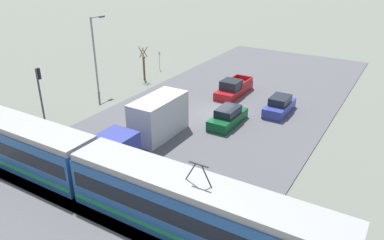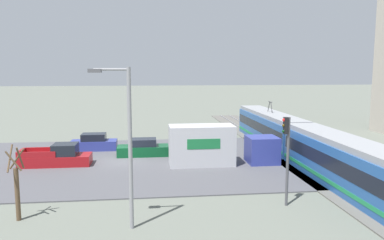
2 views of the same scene
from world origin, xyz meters
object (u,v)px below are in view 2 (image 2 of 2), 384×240
(street_tree, at_px, (17,187))
(street_lamp_near_crossing, at_px, (126,137))
(light_rail_tram, at_px, (299,142))
(sedan_car_0, at_px, (143,149))
(pickup_truck, at_px, (57,157))
(box_truck, at_px, (216,146))
(traffic_light_pole, at_px, (287,149))
(sedan_car_1, at_px, (94,143))

(street_tree, bearing_deg, street_lamp_near_crossing, 73.33)
(light_rail_tram, xyz_separation_m, sedan_car_0, (-3.13, -13.45, -0.94))
(street_tree, distance_m, street_lamp_near_crossing, 6.57)
(pickup_truck, distance_m, street_lamp_near_crossing, 14.94)
(light_rail_tram, height_order, street_tree, light_rail_tram)
(box_truck, height_order, street_lamp_near_crossing, street_lamp_near_crossing)
(street_lamp_near_crossing, bearing_deg, light_rail_tram, 131.84)
(box_truck, height_order, street_tree, street_tree)
(traffic_light_pole, relative_size, street_tree, 1.30)
(light_rail_tram, xyz_separation_m, pickup_truck, (-0.42, -20.35, -0.91))
(box_truck, relative_size, sedan_car_1, 2.06)
(box_truck, bearing_deg, sedan_car_0, -122.66)
(street_tree, relative_size, street_lamp_near_crossing, 0.50)
(sedan_car_0, relative_size, street_tree, 1.16)
(pickup_truck, bearing_deg, sedan_car_0, 111.44)
(light_rail_tram, relative_size, box_truck, 3.51)
(light_rail_tram, relative_size, sedan_car_1, 7.22)
(street_tree, bearing_deg, box_truck, 129.34)
(sedan_car_0, distance_m, street_tree, 15.36)
(pickup_truck, height_order, sedan_car_0, pickup_truck)
(sedan_car_0, bearing_deg, box_truck, -122.66)
(box_truck, relative_size, sedan_car_0, 1.95)
(box_truck, bearing_deg, street_lamp_near_crossing, -29.30)
(traffic_light_pole, bearing_deg, street_lamp_near_crossing, -76.40)
(box_truck, bearing_deg, pickup_truck, -95.14)
(sedan_car_0, bearing_deg, light_rail_tram, -103.11)
(light_rail_tram, xyz_separation_m, street_tree, (10.85, -19.72, 0.15))
(box_truck, xyz_separation_m, street_tree, (10.10, -12.33, 0.23))
(sedan_car_1, bearing_deg, box_truck, -122.52)
(pickup_truck, height_order, traffic_light_pole, traffic_light_pole)
(light_rail_tram, distance_m, box_truck, 7.43)
(traffic_light_pole, bearing_deg, light_rail_tram, 153.70)
(traffic_light_pole, height_order, street_lamp_near_crossing, street_lamp_near_crossing)
(street_lamp_near_crossing, bearing_deg, street_tree, -106.67)
(sedan_car_0, bearing_deg, street_lamp_near_crossing, 177.90)
(light_rail_tram, bearing_deg, street_lamp_near_crossing, -48.16)
(sedan_car_0, distance_m, traffic_light_pole, 16.10)
(box_truck, distance_m, pickup_truck, 13.03)
(street_tree, bearing_deg, sedan_car_1, 174.91)
(box_truck, distance_m, street_tree, 15.94)
(box_truck, xyz_separation_m, street_lamp_near_crossing, (11.81, -6.63, 3.01))
(light_rail_tram, relative_size, sedan_car_0, 6.85)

